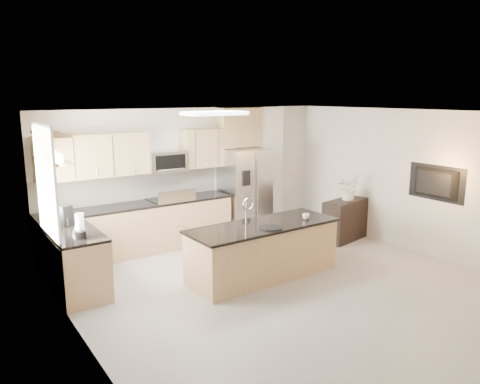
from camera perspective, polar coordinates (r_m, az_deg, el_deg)
floor at (r=7.12m, az=6.73°, el=-11.90°), size 6.50×6.50×0.00m
ceiling at (r=6.53m, az=7.28°, el=9.49°), size 6.00×6.50×0.02m
wall_back at (r=9.36m, az=-6.12°, el=2.17°), size 6.00×0.02×2.60m
wall_left at (r=5.32m, az=-18.45°, el=-5.81°), size 0.02×6.50×2.60m
wall_right at (r=8.93m, az=21.74°, el=0.93°), size 0.02×6.50×2.60m
back_counter at (r=8.76m, az=-12.13°, el=-4.25°), size 3.55×0.66×1.44m
left_counter at (r=7.36m, az=-19.52°, el=-7.89°), size 0.66×1.50×0.92m
range at (r=8.98m, az=-8.40°, el=-3.70°), size 0.76×0.64×1.14m
upper_cabinets at (r=8.60m, az=-13.38°, el=4.61°), size 3.50×0.33×0.75m
microwave at (r=8.86m, az=-8.98°, el=3.72°), size 0.76×0.40×0.40m
refrigerator at (r=9.65m, az=0.55°, el=0.06°), size 0.92×0.78×1.78m
partition_column at (r=10.20m, az=3.37°, el=3.02°), size 0.60×0.30×2.60m
window at (r=7.00m, az=-22.57°, el=0.99°), size 0.04×1.15×1.65m
shelf_lower at (r=7.08m, az=-21.92°, el=3.61°), size 0.30×1.20×0.04m
shelf_upper at (r=7.04m, az=-22.16°, el=6.59°), size 0.30×1.20×0.04m
ceiling_fixture at (r=7.60m, az=-3.12°, el=9.57°), size 1.00×0.50×0.06m
island at (r=7.47m, az=2.83°, el=-7.11°), size 2.51×0.97×1.28m
credenza at (r=9.55m, az=12.67°, el=-3.35°), size 1.08×0.62×0.81m
cup at (r=7.70m, az=8.05°, el=-2.97°), size 0.14×0.14×0.09m
platter at (r=7.13m, az=3.81°, el=-4.37°), size 0.37×0.37×0.02m
blender at (r=6.76m, az=-18.91°, el=-4.12°), size 0.15×0.15×0.35m
kettle at (r=7.01m, az=-19.03°, el=-3.82°), size 0.22×0.22×0.28m
coffee_maker at (r=7.48m, az=-20.61°, el=-2.76°), size 0.23×0.25×0.32m
bowl at (r=7.40m, az=-22.80°, el=7.23°), size 0.42×0.42×0.09m
flower_vase at (r=9.42m, az=13.10°, el=1.35°), size 0.87×0.83×0.77m
television at (r=8.74m, az=22.50°, el=0.99°), size 0.14×1.08×0.62m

